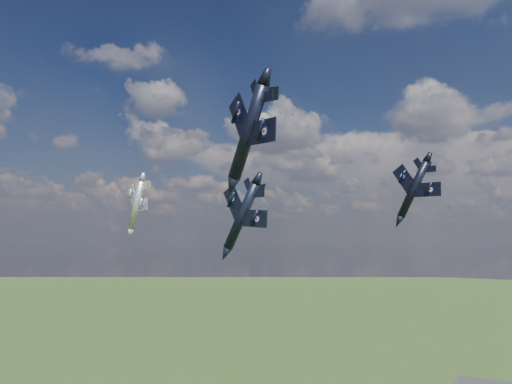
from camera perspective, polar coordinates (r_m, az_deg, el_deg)
The scene contains 4 objects.
jet_lead_navy at distance 70.71m, azimuth -1.65°, elevation -2.77°, with size 10.36×14.44×2.99m, color black, non-canonical shape.
jet_right_navy at distance 46.25m, azimuth -0.88°, elevation 6.82°, with size 9.12×12.71×2.63m, color black, non-canonical shape.
jet_high_navy at distance 86.91m, azimuth 17.56°, elevation 0.31°, with size 9.92×13.83×2.86m, color black, non-canonical shape.
jet_left_silver at distance 100.55m, azimuth -13.51°, elevation -1.45°, with size 10.00×13.94×2.88m, color #95999F, non-canonical shape.
Camera 1 is at (43.85, -51.57, 75.27)m, focal length 35.00 mm.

